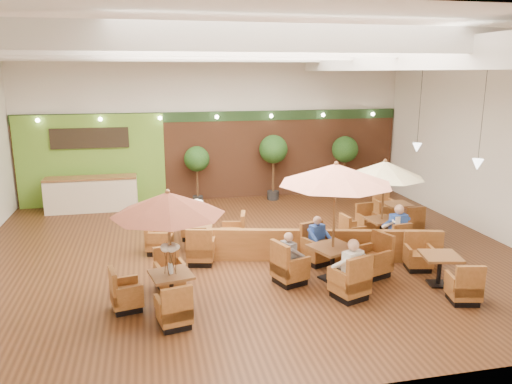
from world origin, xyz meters
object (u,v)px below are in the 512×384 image
object	(u,v)px
table_2	(382,183)
topiary_0	(197,161)
diner_2	(290,252)
diner_3	(397,224)
table_0	(166,224)
topiary_2	(345,152)
topiary_1	(273,152)
booth_divider	(324,245)
table_4	(439,270)
table_1	(335,201)
diner_0	(350,263)
table_3	(197,235)
diner_4	(397,225)
service_counter	(92,194)
diner_1	(318,235)
table_5	(397,214)

from	to	relation	value
table_2	topiary_0	world-z (taller)	table_2
diner_2	diner_3	xyz separation A→B (m)	(3.24, 1.28, 0.04)
diner_3	table_0	bearing A→B (deg)	-167.56
topiary_2	topiary_1	bearing A→B (deg)	180.00
topiary_0	diner_2	xyz separation A→B (m)	(1.30, -7.41, -0.81)
topiary_1	topiary_2	size ratio (longest dim) A/B	1.05
topiary_0	table_0	bearing A→B (deg)	-99.86
booth_divider	table_4	distance (m)	2.78
table_0	booth_divider	bearing A→B (deg)	11.47
table_1	diner_0	size ratio (longest dim) A/B	3.33
table_3	diner_4	xyz separation A→B (m)	(5.05, -1.27, 0.34)
service_counter	table_4	world-z (taller)	service_counter
table_0	topiary_2	xyz separation A→B (m)	(6.94, 7.97, -0.04)
diner_3	diner_4	xyz separation A→B (m)	(0.00, 0.00, -0.01)
table_1	table_0	bearing A→B (deg)	169.07
table_0	diner_1	bearing A→B (deg)	10.93
table_3	diner_2	world-z (taller)	table_3
table_2	table_5	world-z (taller)	table_2
table_5	diner_4	xyz separation A→B (m)	(-1.20, -2.25, 0.44)
table_0	diner_3	xyz separation A→B (m)	(5.93, 1.83, -0.96)
diner_2	diner_3	bearing A→B (deg)	91.73
table_0	table_1	bearing A→B (deg)	-3.40
booth_divider	diner_0	size ratio (longest dim) A/B	6.86
table_0	table_4	bearing A→B (deg)	-14.20
table_4	topiary_1	xyz separation A→B (m)	(-1.72, 8.20, 1.45)
table_5	diner_4	bearing A→B (deg)	-118.76
table_3	topiary_1	xyz separation A→B (m)	(3.30, 4.86, 1.36)
diner_1	diner_4	world-z (taller)	diner_4
topiary_0	topiary_2	distance (m)	5.56
topiary_1	diner_3	world-z (taller)	topiary_1
table_2	table_5	xyz separation A→B (m)	(1.25, 1.39, -1.37)
booth_divider	table_4	xyz separation A→B (m)	(2.01, -1.92, -0.07)
booth_divider	table_2	xyz separation A→B (m)	(1.99, 1.00, 1.29)
service_counter	diner_0	bearing A→B (deg)	-54.28
table_0	diner_0	xyz separation A→B (m)	(3.69, -0.45, -0.96)
table_5	diner_2	xyz separation A→B (m)	(-4.44, -3.52, 0.40)
topiary_0	table_1	bearing A→B (deg)	-72.74
service_counter	diner_2	distance (m)	8.72
table_5	diner_0	world-z (taller)	diner_0
service_counter	table_5	xyz separation A→B (m)	(9.35, -3.69, -0.25)
table_1	diner_4	world-z (taller)	table_1
diner_1	diner_2	xyz separation A→B (m)	(-1.00, -1.00, -0.00)
diner_3	table_1	bearing A→B (deg)	-155.03
service_counter	diner_2	size ratio (longest dim) A/B	4.05
booth_divider	table_5	xyz separation A→B (m)	(3.24, 2.40, -0.07)
table_1	topiary_2	bearing A→B (deg)	46.79
diner_0	diner_2	size ratio (longest dim) A/B	1.15
service_counter	table_3	bearing A→B (deg)	-56.46
table_1	diner_2	bearing A→B (deg)	160.50
service_counter	diner_0	xyz separation A→B (m)	(5.91, -8.21, 0.20)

